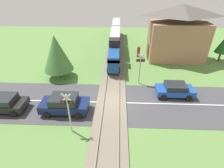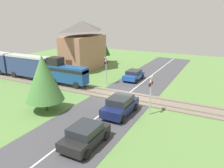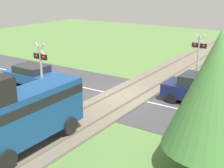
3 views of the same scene
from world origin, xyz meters
name	(u,v)px [view 3 (image 3 of 3)]	position (x,y,z in m)	size (l,w,h in m)	color
ground_plane	(125,97)	(0.00, 0.00, 0.00)	(60.00, 60.00, 0.00)	#5B8442
road_surface	(126,97)	(0.00, 0.00, 0.01)	(48.00, 6.40, 0.02)	#424247
track_bed	(126,96)	(0.00, 0.00, 0.07)	(2.80, 48.00, 0.24)	#756B5B
car_near_crossing	(202,89)	(-3.98, -1.44, 0.83)	(4.11, 2.01, 1.60)	#141E4C
car_far_side	(32,75)	(6.21, 1.44, 0.72)	(3.64, 1.89, 1.34)	#1E4CA8
crossing_signal_west_approach	(198,55)	(-2.90, -3.70, 2.22)	(0.90, 0.18, 3.49)	#B7B7B7
crossing_signal_east_approach	(41,67)	(2.90, 3.70, 2.22)	(0.90, 0.18, 3.49)	#B7B7B7
tree_roadside_hedge	(215,91)	(-6.30, 4.81, 3.00)	(3.34, 3.34, 5.01)	brown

